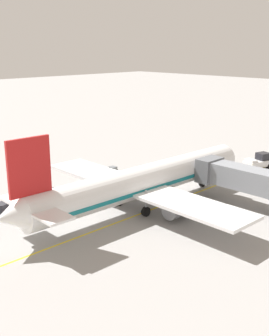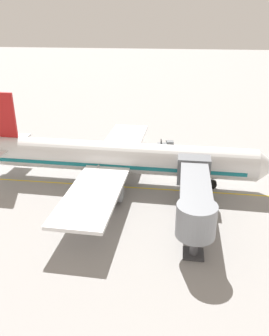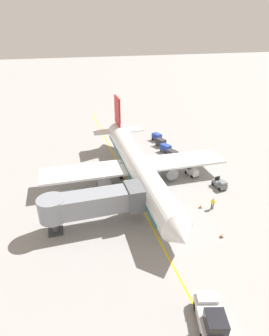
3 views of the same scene
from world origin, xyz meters
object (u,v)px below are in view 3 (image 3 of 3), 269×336
Objects in this scene: parked_airliner at (137,165)px; ground_crew_wing_walker at (213,203)px; pushback_tractor at (212,318)px; baggage_cart_second_in_train at (166,148)px; safety_cone_nose_left at (222,235)px; jet_bridge at (93,203)px; safety_cone_nose_right at (201,206)px; baggage_cart_third_in_train at (161,142)px; baggage_cart_tail_end at (157,136)px; baggage_cart_front at (172,154)px; baggage_tug_trailing at (192,172)px; ground_crew_loader at (177,162)px; baggage_tug_lead at (220,184)px.

ground_crew_wing_walker is at bearing 128.42° from parked_airliner.
baggage_cart_second_in_train is at bearing -105.76° from pushback_tractor.
safety_cone_nose_left is at bearing -126.18° from pushback_tractor.
jet_bridge is 15.28m from safety_cone_nose_right.
baggage_cart_third_in_train is 5.01× the size of safety_cone_nose_right.
baggage_cart_tail_end is (-9.46, -16.39, -2.24)m from parked_airliner.
pushback_tractor is 39.59m from baggage_cart_third_in_train.
baggage_cart_tail_end is 5.01× the size of safety_cone_nose_left.
baggage_cart_third_in_train is 23.18m from ground_crew_wing_walker.
ground_crew_wing_walker is (1.47, 26.46, 0.00)m from baggage_cart_tail_end.
pushback_tractor reaches higher than safety_cone_nose_left.
baggage_cart_third_in_train is (-0.03, -6.19, 0.00)m from baggage_cart_front.
pushback_tractor reaches higher than baggage_tug_trailing.
safety_cone_nose_right is at bearing -115.38° from pushback_tractor.
baggage_cart_front is at bearing -137.73° from jet_bridge.
parked_airliner reaches higher than ground_crew_loader.
ground_crew_wing_walker is at bearing 87.63° from ground_crew_loader.
baggage_tug_lead is (-20.42, -3.67, -2.74)m from jet_bridge.
baggage_cart_third_in_train is at bearing -125.00° from parked_airliner.
jet_bridge is 31.16m from baggage_cart_tail_end.
jet_bridge is at bearing 35.92° from ground_crew_loader.
safety_cone_nose_left is at bearing 82.62° from ground_crew_loader.
baggage_cart_third_in_train is 22.66m from safety_cone_nose_right.
baggage_tug_lead is at bearing 98.88° from baggage_cart_third_in_train.
baggage_cart_front is at bearing -85.75° from baggage_tug_trailing.
jet_bridge is 23.79m from baggage_cart_front.
baggage_tug_lead is 21.90m from baggage_cart_tail_end.
safety_cone_nose_left is (5.94, 10.23, -0.42)m from baggage_tug_lead.
parked_airliner is 13.57m from baggage_cart_second_in_train.
baggage_cart_front reaches higher than safety_cone_nose_right.
baggage_cart_front is at bearing -142.97° from parked_airliner.
baggage_tug_lead is 0.88× the size of baggage_cart_tail_end.
safety_cone_nose_right is at bearing 70.80° from baggage_tug_trailing.
pushback_tractor is at bearing 72.60° from baggage_cart_front.
pushback_tractor is at bearing 56.84° from baggage_tug_lead.
parked_airliner is at bearing -55.13° from safety_cone_nose_right.
jet_bridge is at bearing 42.27° from baggage_cart_front.
ground_crew_wing_walker is 5.87m from safety_cone_nose_left.
parked_airliner reaches higher than baggage_cart_tail_end.
baggage_cart_third_in_train is (0.52, -13.55, 0.24)m from baggage_tug_trailing.
ground_crew_wing_walker is (-7.99, 10.07, -2.23)m from parked_airliner.
safety_cone_nose_left is at bearing 71.13° from ground_crew_wing_walker.
baggage_tug_lead is at bearing 156.02° from parked_airliner.
pushback_tractor is (0.93, 25.20, -2.09)m from parked_airliner.
baggage_cart_third_in_train is 3.32m from baggage_cart_tail_end.
jet_bridge reaches higher than baggage_cart_second_in_train.
baggage_cart_front is at bearing -99.16° from ground_crew_loader.
safety_cone_nose_right is (-6.56, 9.42, -2.90)m from parked_airliner.
baggage_cart_front is (-10.06, -32.09, -0.15)m from pushback_tractor.
baggage_cart_tail_end reaches higher than safety_cone_nose_right.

